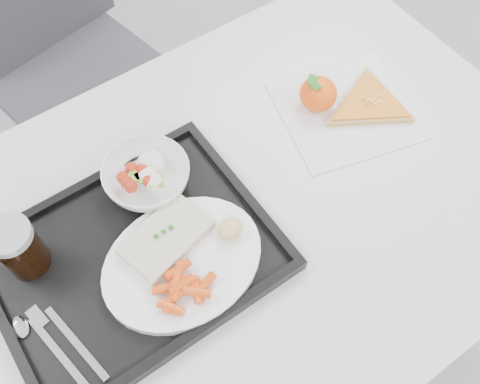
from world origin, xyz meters
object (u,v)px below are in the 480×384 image
(tray, at_px, (134,258))
(tangerine, at_px, (318,94))
(cola_glass, at_px, (19,247))
(chair, at_px, (65,45))
(table, at_px, (238,228))
(salad_bowl, at_px, (147,176))
(dinner_plate, at_px, (183,262))
(pizza_slice, at_px, (369,104))

(tray, bearing_deg, tangerine, 10.49)
(cola_glass, bearing_deg, chair, 65.08)
(table, height_order, cola_glass, cola_glass)
(cola_glass, height_order, tangerine, cola_glass)
(salad_bowl, bearing_deg, table, -51.59)
(dinner_plate, bearing_deg, chair, 82.33)
(chair, relative_size, cola_glass, 8.61)
(tray, distance_m, pizza_slice, 0.54)
(table, relative_size, pizza_slice, 5.37)
(tray, xyz_separation_m, tangerine, (0.46, 0.08, 0.03))
(chair, distance_m, salad_bowl, 0.70)
(chair, height_order, tangerine, chair)
(tangerine, bearing_deg, pizza_slice, -37.16)
(cola_glass, relative_size, pizza_slice, 0.48)
(chair, bearing_deg, tray, -102.62)
(cola_glass, xyz_separation_m, pizza_slice, (0.68, -0.07, -0.06))
(salad_bowl, relative_size, tangerine, 1.74)
(table, xyz_separation_m, salad_bowl, (-0.10, 0.13, 0.11))
(tray, xyz_separation_m, cola_glass, (-0.14, 0.09, 0.06))
(tray, bearing_deg, salad_bowl, 49.64)
(chair, height_order, dinner_plate, chair)
(dinner_plate, distance_m, tangerine, 0.42)
(salad_bowl, xyz_separation_m, pizza_slice, (0.45, -0.09, -0.03))
(table, xyz_separation_m, tangerine, (0.26, 0.11, 0.10))
(tangerine, distance_m, pizza_slice, 0.11)
(chair, bearing_deg, salad_bowl, -96.87)
(dinner_plate, height_order, salad_bowl, salad_bowl)
(table, relative_size, tangerine, 13.70)
(tray, bearing_deg, table, -6.20)
(table, relative_size, cola_glass, 11.11)
(chair, relative_size, tray, 2.07)
(salad_bowl, distance_m, cola_glass, 0.24)
(table, relative_size, chair, 1.29)
(salad_bowl, bearing_deg, chair, 83.13)
(table, relative_size, tray, 2.67)
(salad_bowl, bearing_deg, pizza_slice, -10.79)
(chair, bearing_deg, table, -88.27)
(tangerine, bearing_deg, salad_bowl, 176.39)
(chair, bearing_deg, dinner_plate, -97.67)
(dinner_plate, bearing_deg, salad_bowl, 79.21)
(chair, bearing_deg, cola_glass, -114.92)
(table, bearing_deg, pizza_slice, 7.16)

